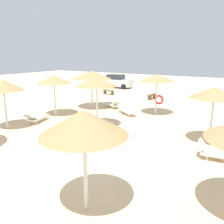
% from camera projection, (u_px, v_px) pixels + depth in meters
% --- Properties ---
extents(ground_plane, '(80.00, 80.00, 0.00)m').
position_uv_depth(ground_plane, '(77.00, 151.00, 10.82)').
color(ground_plane, beige).
extents(parasol_0, '(3.11, 3.11, 3.00)m').
position_uv_depth(parasol_0, '(92.00, 75.00, 18.77)').
color(parasol_0, silver).
rests_on(parasol_0, ground).
extents(parasol_2, '(2.28, 2.28, 2.89)m').
position_uv_depth(parasol_2, '(3.00, 85.00, 13.54)').
color(parasol_2, silver).
rests_on(parasol_2, ground).
extents(parasol_4, '(2.46, 2.46, 2.90)m').
position_uv_depth(parasol_4, '(157.00, 79.00, 16.80)').
color(parasol_4, silver).
rests_on(parasol_4, ground).
extents(parasol_5, '(2.37, 2.37, 2.89)m').
position_uv_depth(parasol_5, '(84.00, 123.00, 6.18)').
color(parasol_5, silver).
rests_on(parasol_5, ground).
extents(parasol_6, '(2.40, 2.40, 2.97)m').
position_uv_depth(parasol_6, '(97.00, 82.00, 13.70)').
color(parasol_6, silver).
rests_on(parasol_6, ground).
extents(parasol_7, '(2.28, 2.28, 2.79)m').
position_uv_depth(parasol_7, '(214.00, 93.00, 11.14)').
color(parasol_7, silver).
rests_on(parasol_7, ground).
extents(parasol_9, '(2.42, 2.42, 2.86)m').
position_uv_depth(parasol_9, '(54.00, 80.00, 16.49)').
color(parasol_9, silver).
rests_on(parasol_9, ground).
extents(lounger_0, '(1.97, 1.44, 0.72)m').
position_uv_depth(lounger_0, '(113.00, 104.00, 19.41)').
color(lounger_0, silver).
rests_on(lounger_0, ground).
extents(lounger_2, '(1.15, 2.00, 0.70)m').
position_uv_depth(lounger_2, '(37.00, 118.00, 15.25)').
color(lounger_2, silver).
rests_on(lounger_2, ground).
extents(lounger_4, '(1.95, 1.59, 0.62)m').
position_uv_depth(lounger_4, '(126.00, 110.00, 17.34)').
color(lounger_4, silver).
rests_on(lounger_4, ground).
extents(lounger_6, '(1.97, 1.42, 0.73)m').
position_uv_depth(lounger_6, '(76.00, 132.00, 12.41)').
color(lounger_6, silver).
rests_on(lounger_6, ground).
extents(lounger_7, '(1.91, 0.83, 0.79)m').
position_uv_depth(lounger_7, '(220.00, 153.00, 9.76)').
color(lounger_7, silver).
rests_on(lounger_7, ground).
extents(bench_0, '(0.46, 1.52, 0.49)m').
position_uv_depth(bench_0, '(152.00, 96.00, 23.15)').
color(bench_0, brown).
rests_on(bench_0, ground).
extents(bench_1, '(1.55, 0.67, 0.49)m').
position_uv_depth(bench_1, '(109.00, 91.00, 25.78)').
color(bench_1, brown).
rests_on(bench_1, ground).
extents(parked_car, '(4.12, 2.23, 1.72)m').
position_uv_depth(parked_car, '(117.00, 81.00, 30.91)').
color(parked_car, silver).
rests_on(parked_car, ground).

